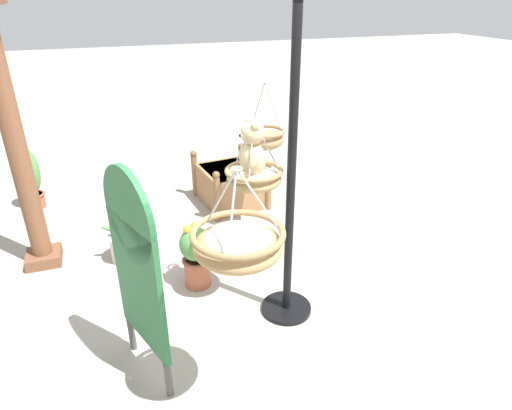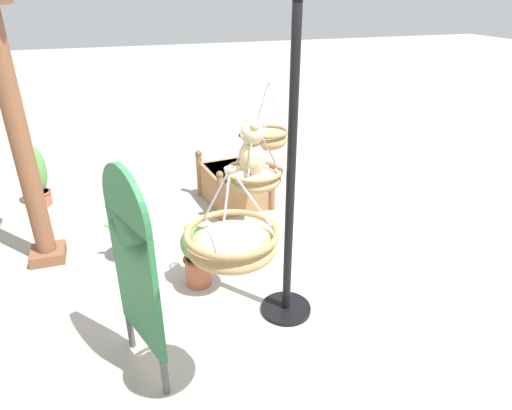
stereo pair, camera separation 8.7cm
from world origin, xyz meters
TOP-DOWN VIEW (x-y plane):
  - ground_plane at (0.00, 0.00)m, footprint 40.00×40.00m
  - display_pole_central at (-0.24, -0.19)m, footprint 0.44×0.44m
  - hanging_basket_with_teddy at (-0.09, 0.06)m, footprint 0.46×0.46m
  - teddy_bear at (-0.09, 0.08)m, footprint 0.32×0.28m
  - hanging_basket_left_high at (-1.13, 0.51)m, footprint 0.52×0.52m
  - hanging_basket_right_low at (1.19, -0.51)m, footprint 0.44×0.44m
  - greenhouse_pillar_far_back at (1.30, 1.90)m, footprint 0.36×0.36m
  - wooden_planter_box at (2.03, -0.35)m, footprint 0.97×0.87m
  - potted_plant_fern_front at (0.39, 0.47)m, footprint 0.30×0.30m
  - potted_plant_tall_leafy at (1.08, 1.06)m, footprint 0.47×0.46m
  - potted_plant_conical_shrub at (2.73, 2.09)m, footprint 0.27×0.27m
  - display_sign_board at (-0.54, 1.04)m, footprint 0.63×0.26m

SIDE VIEW (x-z plane):
  - ground_plane at x=0.00m, z-range 0.00..0.00m
  - potted_plant_tall_leafy at x=1.08m, z-range -0.04..0.40m
  - wooden_planter_box at x=2.03m, z-range -0.06..0.58m
  - potted_plant_fern_front at x=0.39m, z-range 0.01..0.67m
  - potted_plant_conical_shrub at x=2.73m, z-range 0.01..0.82m
  - display_pole_central at x=-0.24m, z-range -0.47..2.10m
  - display_sign_board at x=-0.54m, z-range 0.15..1.79m
  - hanging_basket_right_low at x=1.19m, z-range 0.76..1.49m
  - greenhouse_pillar_far_back at x=1.30m, z-range -0.05..2.51m
  - hanging_basket_with_teddy at x=-0.09m, z-range 0.98..1.54m
  - hanging_basket_left_high at x=-1.13m, z-range 1.07..1.62m
  - teddy_bear at x=-0.09m, z-range 1.23..1.69m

